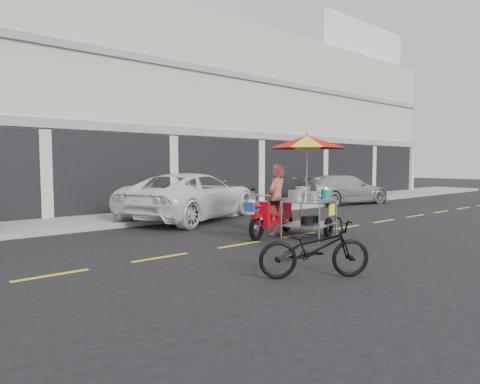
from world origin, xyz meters
TOP-DOWN VIEW (x-y plane):
  - ground at (0.00, 0.00)m, footprint 90.00×90.00m
  - sidewalk at (0.00, 5.50)m, footprint 45.00×3.00m
  - shophouse_block at (2.82, 10.59)m, footprint 36.00×8.11m
  - centerline at (0.00, 0.00)m, footprint 42.00×0.10m
  - white_pickup at (-0.49, 4.36)m, footprint 6.08×4.63m
  - silver_pickup at (7.67, 4.32)m, footprint 4.88×2.67m
  - near_bicycle at (-2.72, -2.81)m, footprint 1.87×1.51m
  - food_vendor_rig at (-0.18, -0.03)m, footprint 3.03×2.53m

SIDE VIEW (x-z plane):
  - ground at x=0.00m, z-range 0.00..0.00m
  - centerline at x=0.00m, z-range 0.00..0.01m
  - sidewalk at x=0.00m, z-range 0.00..0.15m
  - near_bicycle at x=-2.72m, z-range 0.00..0.95m
  - silver_pickup at x=7.67m, z-range 0.00..1.34m
  - white_pickup at x=-0.49m, z-range 0.00..1.54m
  - food_vendor_rig at x=-0.18m, z-range 0.33..2.95m
  - shophouse_block at x=2.82m, z-range -0.96..9.44m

